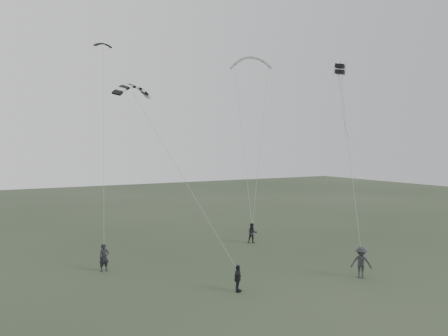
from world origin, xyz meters
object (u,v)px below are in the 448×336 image
kite_box (340,69)px  kite_striped (133,86)px  flyer_right (252,233)px  flyer_center (238,278)px  flyer_far (361,263)px  flyer_left (104,258)px  kite_dark_small (103,44)px  kite_pale_large (251,58)px

kite_box → kite_striped: bearing=131.1°
flyer_right → kite_box: size_ratio=2.36×
flyer_right → kite_striped: kite_striped is taller
flyer_center → flyer_far: (8.14, -1.59, 0.22)m
flyer_far → flyer_center: bearing=-149.6°
flyer_left → flyer_center: flyer_left is taller
flyer_left → flyer_right: bearing=4.3°
flyer_right → kite_dark_small: 19.65m
kite_pale_large → kite_striped: 16.21m
kite_pale_large → kite_box: kite_pale_large is taller
flyer_center → kite_pale_large: 23.84m
kite_striped → kite_box: kite_box is taller
flyer_far → kite_striped: (-11.84, 8.98, 11.33)m
flyer_left → kite_dark_small: kite_dark_small is taller
flyer_left → kite_striped: kite_striped is taller
kite_dark_small → kite_pale_large: size_ratio=0.34×
flyer_far → flyer_left: bearing=-173.1°
flyer_center → kite_pale_large: bearing=17.0°
kite_dark_small → kite_striped: 7.32m
kite_dark_small → kite_pale_large: 14.34m
flyer_left → kite_striped: size_ratio=0.65×
flyer_center → kite_box: kite_box is taller
flyer_right → kite_pale_large: 16.70m
kite_pale_large → kite_box: size_ratio=5.49×
flyer_right → kite_dark_small: kite_dark_small is taller
flyer_left → kite_dark_small: 16.44m
kite_dark_small → kite_pale_large: bearing=-5.3°
flyer_far → kite_box: kite_box is taller
kite_box → flyer_center: bearing=162.3°
flyer_right → kite_pale_large: (2.62, 4.30, 15.92)m
kite_box → flyer_right: bearing=88.5°
flyer_right → kite_pale_large: size_ratio=0.43×
flyer_left → kite_box: size_ratio=2.50×
kite_striped → flyer_right: bearing=-7.5°
kite_dark_small → kite_box: 18.51m
kite_striped → kite_dark_small: bearing=72.6°
kite_dark_small → kite_box: bearing=-38.9°
flyer_far → kite_pale_large: (2.07, 16.00, 15.79)m
kite_pale_large → kite_dark_small: bearing=-148.6°
flyer_left → kite_box: bearing=-16.8°
kite_striped → kite_box: size_ratio=3.84×
flyer_left → flyer_far: 16.72m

